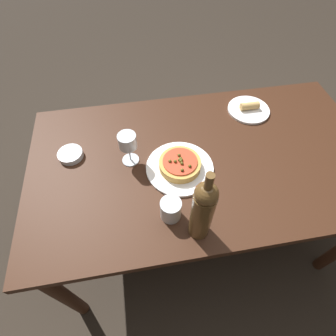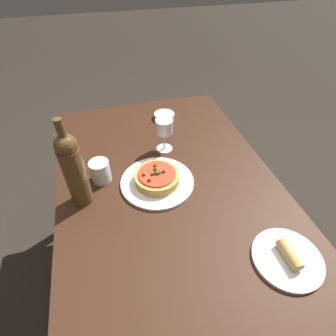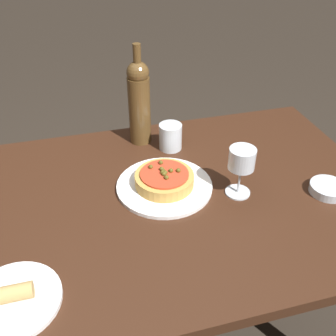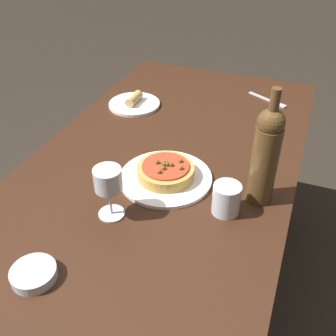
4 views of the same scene
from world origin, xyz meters
name	(u,v)px [view 2 (image 2 of 4)]	position (x,y,z in m)	size (l,w,h in m)	color
ground_plane	(174,291)	(0.00, 0.00, 0.00)	(14.00, 14.00, 0.00)	#2D261E
dining_table	(176,218)	(0.00, 0.00, 0.69)	(1.56, 0.87, 0.77)	#381E11
dinner_plate	(157,182)	(0.12, 0.05, 0.78)	(0.29, 0.29, 0.01)	white
pizza	(157,177)	(0.12, 0.05, 0.81)	(0.18, 0.18, 0.05)	gold
wine_glass	(164,128)	(0.33, -0.04, 0.89)	(0.08, 0.08, 0.16)	silver
wine_bottle	(74,169)	(0.11, 0.33, 0.93)	(0.08, 0.08, 0.35)	brown
water_cup	(100,171)	(0.20, 0.26, 0.82)	(0.08, 0.08, 0.09)	silver
side_bowl	(164,116)	(0.59, -0.10, 0.79)	(0.11, 0.11, 0.03)	silver
side_plate	(287,258)	(-0.30, -0.26, 0.78)	(0.21, 0.21, 0.05)	white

